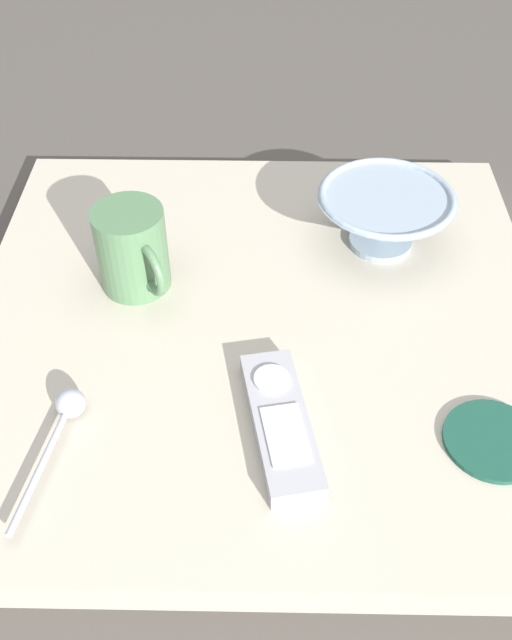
{
  "coord_description": "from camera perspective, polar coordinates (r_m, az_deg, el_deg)",
  "views": [
    {
      "loc": [
        0.01,
        -0.52,
        0.55
      ],
      "look_at": [
        -0.0,
        -0.02,
        0.05
      ],
      "focal_mm": 40.45,
      "sensor_mm": 36.0,
      "label": 1
    }
  ],
  "objects": [
    {
      "name": "ground_plane",
      "position": [
        0.76,
        0.22,
        -1.57
      ],
      "size": [
        6.0,
        6.0,
        0.0
      ],
      "primitive_type": "plane",
      "color": "#47423D"
    },
    {
      "name": "table",
      "position": [
        0.75,
        0.22,
        -0.68
      ],
      "size": [
        0.59,
        0.58,
        0.03
      ],
      "color": "#B7AD99",
      "rests_on": "ground"
    },
    {
      "name": "cereal_bowl",
      "position": [
        0.81,
        10.1,
        8.07
      ],
      "size": [
        0.15,
        0.15,
        0.07
      ],
      "color": "#8C9EAD",
      "rests_on": "table"
    },
    {
      "name": "coffee_mug",
      "position": [
        0.75,
        -9.71,
        5.49
      ],
      "size": [
        0.08,
        0.1,
        0.09
      ],
      "color": "#4C724C",
      "rests_on": "table"
    },
    {
      "name": "teaspoon",
      "position": [
        0.66,
        -14.85,
        -7.25
      ],
      "size": [
        0.04,
        0.14,
        0.03
      ],
      "color": "#A3A5B2",
      "rests_on": "table"
    },
    {
      "name": "tv_remote_near",
      "position": [
        0.63,
        1.97,
        -8.11
      ],
      "size": [
        0.08,
        0.16,
        0.02
      ],
      "color": "#9E9EA3",
      "rests_on": "table"
    },
    {
      "name": "drink_coaster",
      "position": [
        0.66,
        18.24,
        -9.02
      ],
      "size": [
        0.09,
        0.09,
        0.01
      ],
      "color": "#194738",
      "rests_on": "table"
    }
  ]
}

